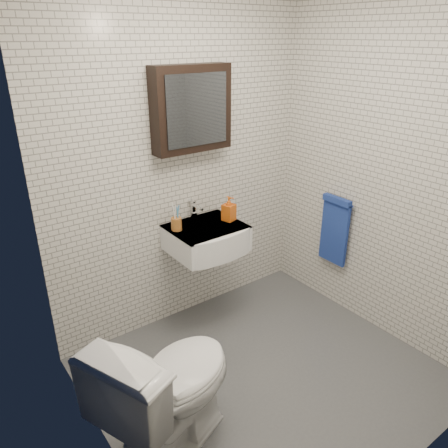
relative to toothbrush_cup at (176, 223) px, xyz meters
name	(u,v)px	position (x,y,z in m)	size (l,w,h in m)	color
ground	(265,374)	(0.16, -0.84, -0.90)	(2.20, 2.00, 0.01)	#4D5054
room_shell	(274,173)	(0.16, -0.84, 0.56)	(2.22, 2.02, 2.51)	silver
washbasin	(209,239)	(0.21, -0.11, -0.15)	(0.55, 0.50, 0.20)	white
faucet	(194,211)	(0.21, 0.09, 0.01)	(0.06, 0.20, 0.15)	silver
mirror_cabinet	(192,109)	(0.21, 0.08, 0.80)	(0.60, 0.15, 0.60)	black
towel_rail	(335,227)	(1.21, -0.49, -0.18)	(0.09, 0.30, 0.58)	silver
toothbrush_cup	(176,223)	(0.00, 0.00, 0.00)	(0.09, 0.09, 0.21)	#9E5F27
soap_bottle	(229,209)	(0.42, -0.08, 0.04)	(0.09, 0.09, 0.19)	#DA5016
toilet	(170,388)	(-0.64, -0.96, -0.47)	(0.48, 0.84, 0.86)	white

